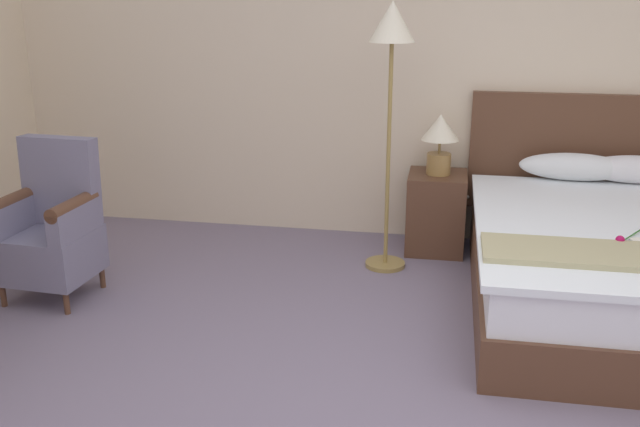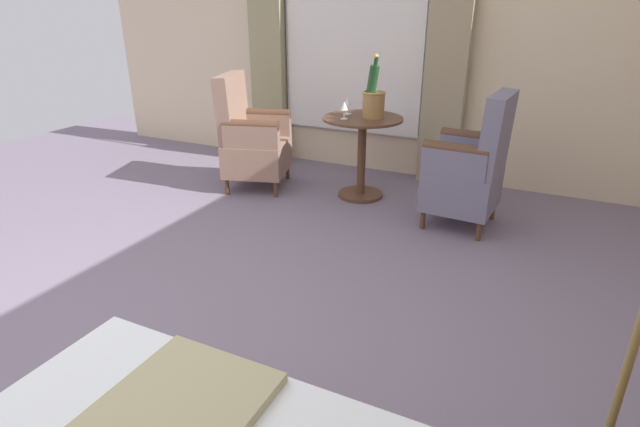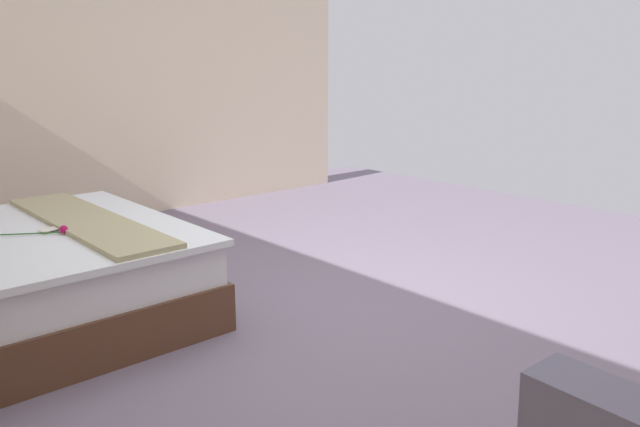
% 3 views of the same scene
% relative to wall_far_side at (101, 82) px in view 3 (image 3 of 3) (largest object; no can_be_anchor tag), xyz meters
% --- Properties ---
extents(ground_plane, '(8.18, 8.18, 0.00)m').
position_rel_wall_far_side_xyz_m(ground_plane, '(-3.40, 0.00, -1.36)').
color(ground_plane, slate).
extents(wall_far_side, '(0.12, 5.86, 2.72)m').
position_rel_wall_far_side_xyz_m(wall_far_side, '(0.00, 0.00, 0.00)').
color(wall_far_side, beige).
rests_on(wall_far_side, ground).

